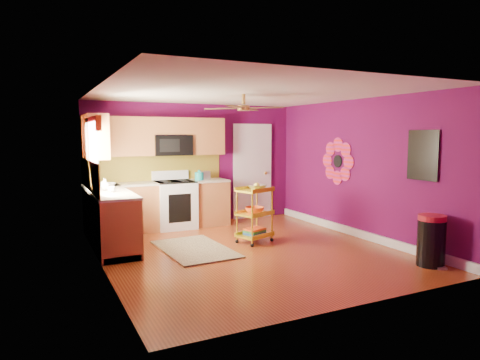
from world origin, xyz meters
TOP-DOWN VIEW (x-y plane):
  - ground at (0.00, 0.00)m, footprint 5.00×5.00m
  - room_envelope at (0.03, 0.00)m, footprint 4.54×5.04m
  - lower_cabinets at (-1.35, 1.82)m, footprint 2.81×2.31m
  - electric_range at (-0.55, 2.17)m, footprint 0.76×0.66m
  - upper_cabinetry at (-1.24, 2.17)m, footprint 2.80×2.30m
  - left_window at (-2.22, 1.05)m, footprint 0.08×1.35m
  - panel_door at (1.35, 2.47)m, footprint 0.95×0.11m
  - right_wall_art at (2.23, -0.34)m, footprint 0.04×2.74m
  - ceiling_fan at (0.00, 0.20)m, footprint 1.01×1.01m
  - shag_rug at (-0.76, 0.44)m, footprint 1.06×1.66m
  - rolling_cart at (0.34, 0.45)m, footprint 0.68×0.59m
  - trash_can at (1.96, -1.84)m, footprint 0.50×0.50m
  - teal_kettle at (-0.03, 2.16)m, footprint 0.18×0.18m
  - toaster at (0.09, 2.19)m, footprint 0.22×0.15m
  - soap_bottle_a at (-2.01, 1.40)m, footprint 0.09×0.09m
  - soap_bottle_b at (-1.99, 1.35)m, footprint 0.14×0.14m
  - counter_dish at (-1.86, 1.88)m, footprint 0.25×0.25m
  - counter_cup at (-1.95, 1.04)m, footprint 0.12×0.12m

SIDE VIEW (x-z plane):
  - ground at x=0.00m, z-range 0.00..0.00m
  - shag_rug at x=-0.76m, z-range 0.00..0.02m
  - trash_can at x=1.96m, z-range 0.00..0.73m
  - lower_cabinets at x=-1.35m, z-range -0.04..0.90m
  - electric_range at x=-0.55m, z-range -0.08..1.05m
  - rolling_cart at x=0.34m, z-range 0.01..1.05m
  - counter_dish at x=-1.86m, z-range 0.94..1.00m
  - counter_cup at x=-1.95m, z-range 0.94..1.03m
  - teal_kettle at x=-0.03m, z-range 0.92..1.13m
  - panel_door at x=1.35m, z-range -0.05..2.10m
  - toaster at x=0.09m, z-range 0.94..1.12m
  - soap_bottle_b at x=-1.99m, z-range 0.94..1.13m
  - soap_bottle_a at x=-2.01m, z-range 0.94..1.13m
  - right_wall_art at x=2.23m, z-range 0.92..1.96m
  - room_envelope at x=0.03m, z-range 0.37..2.89m
  - left_window at x=-2.22m, z-range 1.20..2.28m
  - upper_cabinetry at x=-1.24m, z-range 1.17..2.43m
  - ceiling_fan at x=0.00m, z-range 2.16..2.42m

